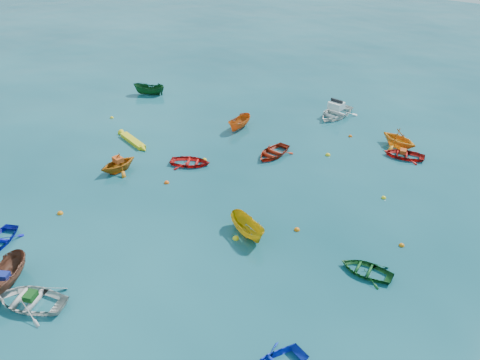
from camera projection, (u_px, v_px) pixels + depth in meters
The scene contains 28 objects.
ground at pixel (188, 220), 27.79m from camera, with size 160.00×160.00×0.00m, color #093843.
dinghy_white_near at pixel (31, 303), 22.09m from camera, with size 2.56×3.58×0.74m, color beige.
sampan_brown_mid at pixel (9, 285), 23.12m from camera, with size 1.23×3.27×1.27m, color brown.
dinghy_orange_w at pixel (119, 171), 32.78m from camera, with size 2.30×2.67×1.41m, color #BF6712.
sampan_yellow_mid at pixel (248, 235), 26.59m from camera, with size 1.12×2.96×1.15m, color gold.
dinghy_green_e at pixel (366, 272), 23.91m from camera, with size 1.91×2.67×0.55m, color #114A1A.
dinghy_red_nw at pixel (190, 164), 33.56m from camera, with size 2.06×2.88×0.60m, color red.
sampan_orange_n at pixel (240, 128), 38.79m from camera, with size 1.07×2.84×1.10m, color #CF5813.
dinghy_red_ne at pixel (403, 157), 34.52m from camera, with size 2.07×2.89×0.60m, color #B4130F.
dinghy_red_far at pixel (273, 155), 34.76m from camera, with size 2.27×3.17×0.66m, color #A6230D.
dinghy_orange_far at pixel (398, 147), 35.93m from camera, with size 2.54×2.95×1.55m, color orange.
sampan_green_far at pixel (149, 94), 45.39m from camera, with size 1.13×3.01×1.16m, color #0F4118.
kayak_yellow at pixel (133, 142), 36.55m from camera, with size 0.57×3.85×0.39m, color yellow, non-canonical shape.
motorboat_white at pixel (335, 116), 40.96m from camera, with size 2.89×4.04×1.44m, color white.
tarp_green_a at pixel (30, 296), 21.80m from camera, with size 0.62×0.47×0.30m, color #114614.
tarp_blue_a at pixel (3, 276), 22.59m from camera, with size 0.58×0.44×0.28m, color navy.
tarp_orange_a at pixel (118, 160), 32.36m from camera, with size 0.71×0.54×0.34m, color #D74916.
tarp_orange_b at pixel (403, 151), 34.32m from camera, with size 0.58×0.44×0.28m, color #B54012.
buoy_or_a at pixel (60, 214), 28.33m from camera, with size 0.36×0.36×0.36m, color orange.
buoy_ye_a at pixel (236, 239), 26.26m from camera, with size 0.37×0.37×0.37m, color yellow.
buoy_or_b at pixel (297, 230), 26.94m from camera, with size 0.34×0.34×0.34m, color orange.
buoy_ye_b at pixel (112, 118), 40.58m from camera, with size 0.31×0.31×0.31m, color yellow.
buoy_or_c at pixel (167, 183), 31.37m from camera, with size 0.35×0.35×0.35m, color #FF560D.
buoy_ye_c at pixel (328, 155), 34.72m from camera, with size 0.37×0.37×0.37m, color yellow.
buoy_or_d at pixel (402, 246), 25.74m from camera, with size 0.32×0.32×0.32m, color #D06D0B.
buoy_ye_d at pixel (204, 160), 34.08m from camera, with size 0.35×0.35×0.35m, color yellow.
buoy_or_e at pixel (350, 137), 37.44m from camera, with size 0.31×0.31×0.31m, color #D4520B.
buoy_ye_e at pixel (384, 198), 29.80m from camera, with size 0.31×0.31×0.31m, color yellow.
Camera 1 is at (16.40, -15.74, 16.46)m, focal length 35.00 mm.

